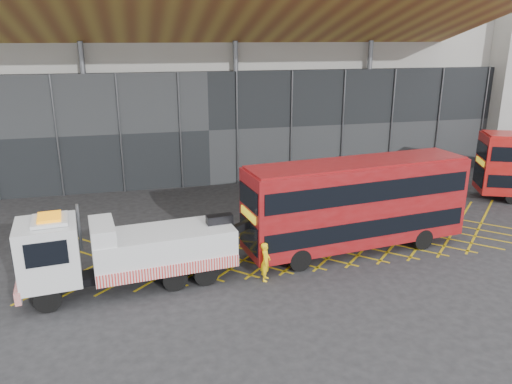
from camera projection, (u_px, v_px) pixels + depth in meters
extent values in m
plane|color=#242426|center=(205.00, 250.00, 25.09)|extent=(120.00, 120.00, 0.00)
cube|color=gold|center=(106.00, 260.00, 24.00)|extent=(7.16, 7.16, 0.01)
cube|color=gold|center=(106.00, 260.00, 24.00)|extent=(7.16, 7.16, 0.01)
cube|color=gold|center=(140.00, 257.00, 24.37)|extent=(7.16, 7.16, 0.01)
cube|color=gold|center=(140.00, 257.00, 24.37)|extent=(7.16, 7.16, 0.01)
cube|color=gold|center=(173.00, 253.00, 24.73)|extent=(7.16, 7.16, 0.01)
cube|color=gold|center=(173.00, 253.00, 24.73)|extent=(7.16, 7.16, 0.01)
cube|color=gold|center=(205.00, 250.00, 25.09)|extent=(7.16, 7.16, 0.01)
cube|color=gold|center=(205.00, 250.00, 25.09)|extent=(7.16, 7.16, 0.01)
cube|color=gold|center=(236.00, 247.00, 25.45)|extent=(7.16, 7.16, 0.01)
cube|color=gold|center=(236.00, 247.00, 25.45)|extent=(7.16, 7.16, 0.01)
cube|color=gold|center=(267.00, 244.00, 25.81)|extent=(7.16, 7.16, 0.01)
cube|color=gold|center=(267.00, 244.00, 25.81)|extent=(7.16, 7.16, 0.01)
cube|color=gold|center=(296.00, 241.00, 26.18)|extent=(7.16, 7.16, 0.01)
cube|color=gold|center=(296.00, 241.00, 26.18)|extent=(7.16, 7.16, 0.01)
cube|color=gold|center=(325.00, 239.00, 26.54)|extent=(7.16, 7.16, 0.01)
cube|color=gold|center=(325.00, 239.00, 26.54)|extent=(7.16, 7.16, 0.01)
cube|color=gold|center=(352.00, 236.00, 26.90)|extent=(7.16, 7.16, 0.01)
cube|color=gold|center=(352.00, 236.00, 26.90)|extent=(7.16, 7.16, 0.01)
cube|color=gold|center=(380.00, 233.00, 27.26)|extent=(7.16, 7.16, 0.01)
cube|color=gold|center=(380.00, 233.00, 27.26)|extent=(7.16, 7.16, 0.01)
cube|color=gold|center=(406.00, 231.00, 27.62)|extent=(7.16, 7.16, 0.01)
cube|color=gold|center=(406.00, 231.00, 27.62)|extent=(7.16, 7.16, 0.01)
cube|color=gold|center=(432.00, 228.00, 27.98)|extent=(7.16, 7.16, 0.01)
cube|color=gold|center=(432.00, 228.00, 27.98)|extent=(7.16, 7.16, 0.01)
cube|color=gold|center=(457.00, 226.00, 28.35)|extent=(7.16, 7.16, 0.01)
cube|color=gold|center=(457.00, 226.00, 28.35)|extent=(7.16, 7.16, 0.01)
cube|color=gold|center=(481.00, 223.00, 28.71)|extent=(7.16, 7.16, 0.01)
cube|color=gold|center=(481.00, 223.00, 28.71)|extent=(7.16, 7.16, 0.01)
cube|color=gray|center=(193.00, 53.00, 40.46)|extent=(55.00, 14.00, 18.00)
cube|color=black|center=(208.00, 129.00, 35.19)|extent=(55.00, 0.80, 8.00)
cube|color=brown|center=(180.00, 15.00, 29.07)|extent=(40.00, 11.93, 4.07)
cylinder|color=#595B60|center=(88.00, 120.00, 32.90)|extent=(0.36, 0.36, 10.00)
cylinder|color=#595B60|center=(236.00, 115.00, 35.16)|extent=(0.36, 0.36, 10.00)
cylinder|color=#595B60|center=(367.00, 110.00, 37.42)|extent=(0.36, 0.36, 10.00)
cube|color=black|center=(134.00, 271.00, 21.40)|extent=(9.18, 2.01, 0.34)
cube|color=white|center=(49.00, 252.00, 19.90)|extent=(2.57, 2.65, 2.50)
cube|color=black|center=(15.00, 246.00, 19.38)|extent=(0.29, 2.11, 1.06)
cube|color=red|center=(20.00, 285.00, 19.87)|extent=(0.53, 2.51, 0.53)
cube|color=orange|center=(49.00, 217.00, 19.52)|extent=(0.99, 1.25, 0.12)
cube|color=white|center=(164.00, 247.00, 21.57)|extent=(6.20, 3.08, 1.54)
cube|color=red|center=(171.00, 271.00, 20.64)|extent=(5.92, 0.75, 0.53)
cube|color=white|center=(102.00, 231.00, 20.41)|extent=(1.22, 2.40, 0.67)
cube|color=black|center=(219.00, 220.00, 22.13)|extent=(1.20, 0.61, 0.48)
cube|color=black|center=(240.00, 227.00, 22.59)|extent=(2.13, 0.58, 1.04)
cylinder|color=black|center=(48.00, 299.00, 19.39)|extent=(1.09, 0.46, 1.06)
cylinder|color=black|center=(49.00, 277.00, 21.19)|extent=(1.09, 0.46, 1.06)
cylinder|color=black|center=(206.00, 273.00, 21.49)|extent=(1.09, 0.46, 1.06)
cylinder|color=black|center=(195.00, 255.00, 23.30)|extent=(1.09, 0.46, 1.06)
cylinder|color=#595B60|center=(79.00, 228.00, 21.01)|extent=(0.13, 0.13, 2.11)
cube|color=maroon|center=(356.00, 202.00, 24.44)|extent=(11.48, 3.99, 3.96)
cube|color=black|center=(355.00, 220.00, 24.72)|extent=(11.04, 3.99, 0.87)
cube|color=black|center=(358.00, 185.00, 24.17)|extent=(11.04, 3.99, 0.97)
cube|color=black|center=(249.00, 235.00, 22.78)|extent=(0.35, 2.28, 1.33)
cube|color=black|center=(248.00, 197.00, 22.25)|extent=(0.35, 2.28, 0.97)
cube|color=yellow|center=(248.00, 215.00, 22.49)|extent=(0.29, 1.82, 0.36)
cube|color=maroon|center=(359.00, 163.00, 23.84)|extent=(11.23, 3.76, 0.12)
cylinder|color=black|center=(300.00, 260.00, 22.79)|extent=(1.09, 0.44, 1.06)
cylinder|color=black|center=(280.00, 241.00, 24.84)|extent=(1.09, 0.44, 1.06)
cylinder|color=black|center=(422.00, 239.00, 25.12)|extent=(1.09, 0.44, 1.06)
cylinder|color=black|center=(395.00, 224.00, 27.17)|extent=(1.09, 0.44, 1.06)
cube|color=black|center=(478.00, 175.00, 32.86)|extent=(0.89, 2.04, 1.27)
cube|color=black|center=(482.00, 150.00, 32.35)|extent=(0.89, 2.04, 0.92)
cube|color=yellow|center=(480.00, 161.00, 32.58)|extent=(0.72, 1.63, 0.34)
cylinder|color=black|center=(502.00, 187.00, 33.92)|extent=(1.05, 0.65, 1.01)
imported|color=yellow|center=(266.00, 262.00, 21.79)|extent=(0.64, 0.76, 1.77)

